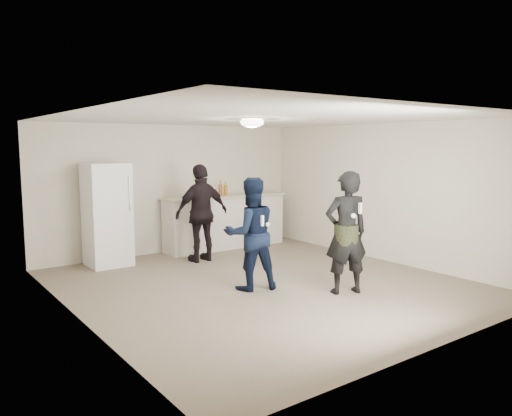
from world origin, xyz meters
TOP-DOWN VIEW (x-y plane):
  - floor at (0.00, 0.00)m, footprint 6.00×6.00m
  - ceiling at (0.00, 0.00)m, footprint 6.00×6.00m
  - wall_back at (0.00, 3.00)m, footprint 6.00×0.00m
  - wall_front at (0.00, -3.00)m, footprint 6.00×0.00m
  - wall_left at (-2.75, 0.00)m, footprint 0.00×6.00m
  - wall_right at (2.75, 0.00)m, footprint 0.00×6.00m
  - counter at (1.02, 2.67)m, footprint 2.60×0.56m
  - counter_top at (1.02, 2.67)m, footprint 2.68×0.64m
  - fridge at (-1.48, 2.60)m, footprint 0.70×0.70m
  - fridge_handle at (-1.20, 2.23)m, footprint 0.02×0.02m
  - ceiling_dome at (0.00, 0.30)m, footprint 0.36×0.36m
  - shaker at (0.78, 2.71)m, footprint 0.08×0.08m
  - man at (-0.31, -0.09)m, footprint 0.94×0.82m
  - woman at (0.67, -1.05)m, footprint 0.74×0.61m
  - camo_shorts at (0.67, -1.05)m, footprint 0.34×0.34m
  - spectator at (0.01, 1.88)m, footprint 1.04×0.43m
  - remote_man at (-0.31, -0.37)m, footprint 0.04×0.04m
  - nunchuk_man at (-0.19, -0.34)m, footprint 0.07×0.07m
  - remote_woman at (0.67, -1.30)m, footprint 0.04×0.04m
  - nunchuk_woman at (0.57, -1.27)m, footprint 0.07×0.07m
  - bottle_cluster at (1.07, 2.69)m, footprint 1.70×0.26m

SIDE VIEW (x-z plane):
  - floor at x=0.00m, z-range 0.00..0.00m
  - counter at x=1.02m, z-range 0.00..1.05m
  - man at x=-0.31m, z-range 0.00..1.65m
  - camo_shorts at x=0.67m, z-range 0.71..0.99m
  - woman at x=0.67m, z-range 0.00..1.75m
  - spectator at x=0.01m, z-range 0.00..1.77m
  - fridge at x=-1.48m, z-range 0.00..1.80m
  - nunchuk_man at x=-0.19m, z-range 0.95..1.01m
  - remote_man at x=-0.31m, z-range 0.98..1.12m
  - counter_top at x=1.02m, z-range 1.05..1.09m
  - nunchuk_woman at x=0.57m, z-range 1.11..1.18m
  - shaker at x=0.78m, z-range 1.09..1.26m
  - bottle_cluster at x=1.07m, z-range 1.08..1.31m
  - wall_back at x=0.00m, z-range -1.75..4.25m
  - wall_front at x=0.00m, z-range -1.75..4.25m
  - wall_left at x=-2.75m, z-range -1.75..4.25m
  - wall_right at x=2.75m, z-range -1.75..4.25m
  - remote_woman at x=0.67m, z-range 1.18..1.32m
  - fridge_handle at x=-1.20m, z-range 1.00..1.60m
  - ceiling_dome at x=0.00m, z-range 2.37..2.53m
  - ceiling at x=0.00m, z-range 2.50..2.50m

